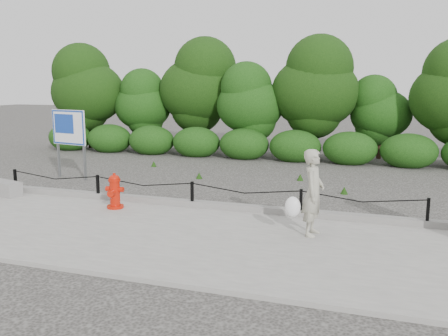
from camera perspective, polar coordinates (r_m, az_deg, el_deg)
ground at (r=11.00m, az=-3.83°, el=-5.10°), size 90.00×90.00×0.00m
sidewalk at (r=9.25m, az=-8.56°, el=-7.91°), size 14.00×4.00×0.08m
curb at (r=11.01m, az=-3.74°, el=-4.29°), size 14.00×0.22×0.14m
chain_barrier at (r=10.89m, az=-3.86°, el=-2.79°), size 10.06×0.06×0.60m
treeline at (r=19.26m, az=5.34°, el=9.06°), size 20.36×3.76×4.71m
fire_hydrant at (r=11.06m, az=-13.02°, el=-2.78°), size 0.43×0.44×0.81m
pedestrian at (r=8.94m, az=10.53°, el=-3.04°), size 0.71×0.62×1.63m
concrete_block at (r=13.37m, az=-25.04°, el=-2.18°), size 1.17×0.65×0.36m
advertising_sign at (r=15.12m, az=-18.16°, el=4.32°), size 1.30×0.33×2.11m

